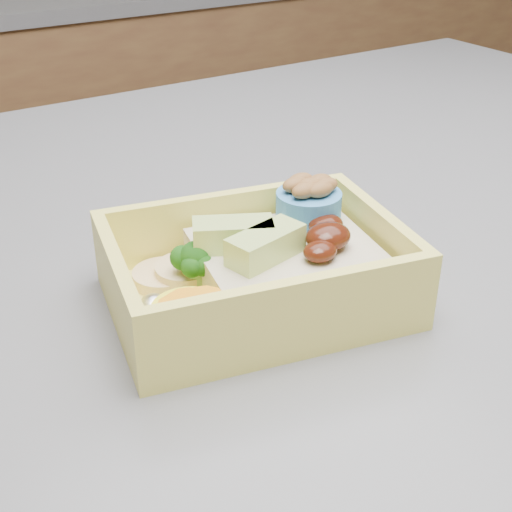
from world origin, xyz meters
TOP-DOWN VIEW (x-y plane):
  - bento_box at (-0.11, -0.21)m, footprint 0.22×0.18m

SIDE VIEW (x-z plane):
  - bento_box at x=-0.11m, z-range 0.91..0.98m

